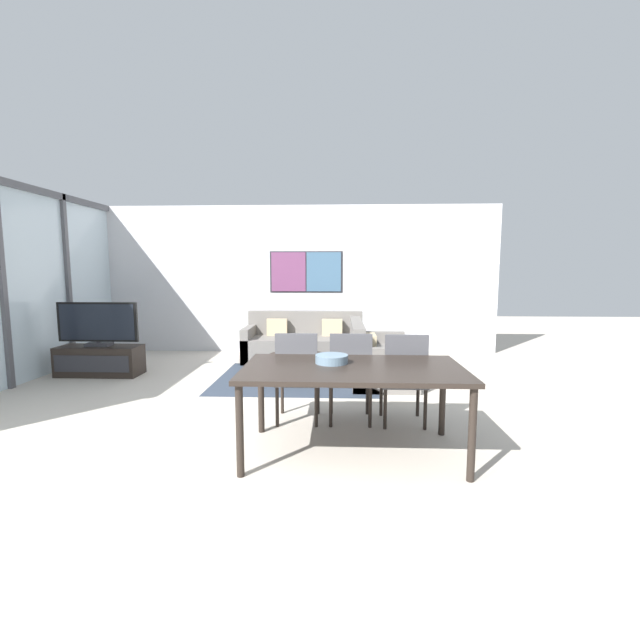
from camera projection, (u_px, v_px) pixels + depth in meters
ground_plane at (195, 506)px, 2.92m from camera, size 24.00×24.00×0.00m
wall_back at (288, 279)px, 8.21m from camera, size 7.97×0.09×2.80m
window_wall_left at (0, 275)px, 5.61m from camera, size 0.07×5.50×2.80m
area_rug at (297, 378)px, 6.31m from camera, size 2.32×1.92×0.01m
tv_console at (100, 361)px, 6.48m from camera, size 1.22×0.46×0.45m
television at (98, 324)px, 6.42m from camera, size 1.22×0.20×0.66m
sofa_main at (304, 344)px, 7.57m from camera, size 2.07×0.87×0.85m
sofa_side at (375, 361)px, 6.22m from camera, size 0.87×1.58×0.85m
coffee_table at (297, 361)px, 6.28m from camera, size 0.88×0.88×0.35m
dining_table at (353, 374)px, 3.66m from camera, size 1.88×1.04×0.77m
dining_chair_left at (298, 372)px, 4.43m from camera, size 0.46×0.46×0.96m
dining_chair_centre at (350, 373)px, 4.42m from camera, size 0.46×0.46×0.96m
dining_chair_right at (404, 374)px, 4.36m from camera, size 0.46×0.46×0.96m
fruit_bowl at (332, 358)px, 3.79m from camera, size 0.29×0.29×0.07m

